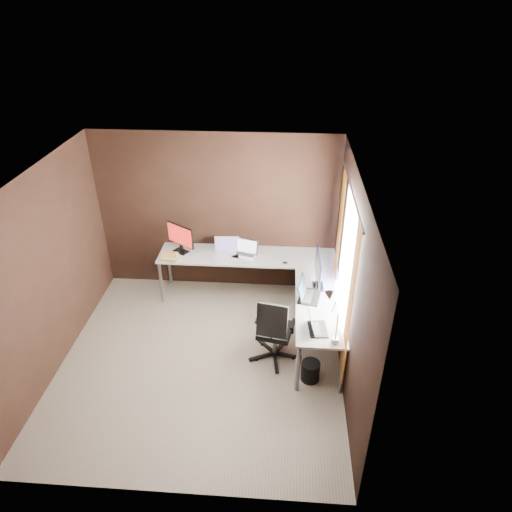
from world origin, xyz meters
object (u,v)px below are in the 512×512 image
at_px(laptop_silver, 246,252).
at_px(office_chair, 274,341).
at_px(monitor_right, 318,270).
at_px(book_stack, 170,257).
at_px(laptop_black_small, 315,327).
at_px(wastebasket, 310,371).
at_px(laptop_white, 227,250).
at_px(laptop_black_big, 307,294).
at_px(monitor_left, 180,237).
at_px(drawer_pedestal, 310,295).
at_px(desk_lamp, 332,310).

height_order(laptop_silver, office_chair, office_chair).
xyz_separation_m(monitor_right, book_stack, (-2.14, 0.57, -0.24)).
distance_m(laptop_black_small, wastebasket, 0.65).
xyz_separation_m(laptop_silver, office_chair, (0.49, -1.37, -0.50)).
distance_m(laptop_silver, wastebasket, 2.07).
bearing_deg(laptop_white, laptop_black_big, -44.69).
bearing_deg(laptop_white, monitor_left, 175.10).
relative_size(drawer_pedestal, desk_lamp, 0.93).
relative_size(drawer_pedestal, monitor_left, 1.35).
height_order(laptop_silver, laptop_black_big, laptop_black_big).
distance_m(monitor_left, laptop_black_small, 2.59).
xyz_separation_m(desk_lamp, office_chair, (-0.63, 0.42, -0.86)).
bearing_deg(desk_lamp, wastebasket, 163.06).
relative_size(laptop_white, office_chair, 0.40).
relative_size(laptop_silver, laptop_black_big, 0.96).
bearing_deg(office_chair, laptop_black_big, 53.85).
xyz_separation_m(book_stack, wastebasket, (2.06, -1.53, -0.63)).
bearing_deg(book_stack, desk_lamp, -35.56).
xyz_separation_m(monitor_right, laptop_black_big, (-0.14, -0.24, -0.23)).
bearing_deg(laptop_silver, laptop_black_small, -43.56).
bearing_deg(laptop_silver, drawer_pedestal, -4.07).
xyz_separation_m(laptop_black_big, laptop_black_small, (0.09, -0.65, -0.01)).
distance_m(drawer_pedestal, desk_lamp, 1.67).
distance_m(laptop_white, desk_lamp, 2.32).
distance_m(monitor_left, laptop_black_big, 2.15).
bearing_deg(desk_lamp, office_chair, 150.19).
bearing_deg(laptop_black_big, book_stack, 79.06).
distance_m(drawer_pedestal, wastebasket, 1.38).
relative_size(monitor_right, laptop_black_small, 1.84).
bearing_deg(laptop_silver, office_chair, -54.46).
distance_m(drawer_pedestal, monitor_left, 2.11).
height_order(monitor_left, desk_lamp, desk_lamp).
xyz_separation_m(drawer_pedestal, laptop_white, (-1.26, 0.38, 0.48)).
relative_size(drawer_pedestal, wastebasket, 2.26).
xyz_separation_m(laptop_black_small, desk_lamp, (0.15, -0.14, 0.36)).
xyz_separation_m(drawer_pedestal, laptop_black_small, (-0.00, -1.29, 0.48)).
height_order(laptop_black_small, wastebasket, laptop_black_small).
bearing_deg(laptop_black_small, laptop_white, 31.34).
bearing_deg(monitor_left, laptop_black_big, 3.88).
bearing_deg(desk_lamp, book_stack, 148.28).
height_order(drawer_pedestal, office_chair, office_chair).
height_order(drawer_pedestal, book_stack, book_stack).
bearing_deg(book_stack, monitor_right, -14.91).
xyz_separation_m(book_stack, desk_lamp, (2.23, -1.60, 0.37)).
relative_size(monitor_right, laptop_silver, 1.51).
distance_m(monitor_right, office_chair, 1.09).
bearing_deg(monitor_right, wastebasket, 174.01).
relative_size(desk_lamp, office_chair, 0.67).
bearing_deg(office_chair, drawer_pedestal, 75.33).
distance_m(laptop_white, book_stack, 0.85).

